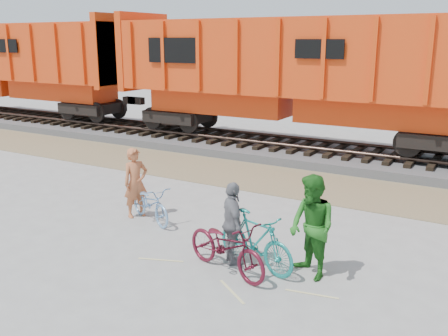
{
  "coord_description": "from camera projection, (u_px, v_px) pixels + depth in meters",
  "views": [
    {
      "loc": [
        4.51,
        -7.87,
        4.14
      ],
      "look_at": [
        -0.92,
        1.5,
        1.34
      ],
      "focal_mm": 40.0,
      "sensor_mm": 36.0,
      "label": 1
    }
  ],
  "objects": [
    {
      "name": "ground",
      "position": [
        226.0,
        256.0,
        9.82
      ],
      "size": [
        120.0,
        120.0,
        0.0
      ],
      "primitive_type": "plane",
      "color": "#9E9E99",
      "rests_on": "ground"
    },
    {
      "name": "gravel_strip",
      "position": [
        321.0,
        186.0,
        14.42
      ],
      "size": [
        120.0,
        3.0,
        0.02
      ],
      "primitive_type": "cube",
      "color": "#917E5A",
      "rests_on": "ground"
    },
    {
      "name": "ballast_bed",
      "position": [
        355.0,
        158.0,
        17.32
      ],
      "size": [
        120.0,
        4.0,
        0.3
      ],
      "primitive_type": "cube",
      "color": "slate",
      "rests_on": "ground"
    },
    {
      "name": "track",
      "position": [
        356.0,
        148.0,
        17.24
      ],
      "size": [
        120.0,
        2.6,
        0.24
      ],
      "color": "black",
      "rests_on": "ballast_bed"
    },
    {
      "name": "hopper_car_left",
      "position": [
        16.0,
        62.0,
        25.01
      ],
      "size": [
        14.0,
        3.13,
        4.65
      ],
      "color": "black",
      "rests_on": "track"
    },
    {
      "name": "hopper_car_center",
      "position": [
        295.0,
        72.0,
        17.73
      ],
      "size": [
        14.0,
        3.13,
        4.65
      ],
      "color": "black",
      "rests_on": "track"
    },
    {
      "name": "bicycle_blue",
      "position": [
        150.0,
        203.0,
        11.59
      ],
      "size": [
        1.76,
        1.21,
        0.87
      ],
      "primitive_type": "imported",
      "rotation": [
        0.0,
        0.0,
        1.15
      ],
      "color": "#78A7D5",
      "rests_on": "ground"
    },
    {
      "name": "bicycle_teal",
      "position": [
        256.0,
        241.0,
        9.17
      ],
      "size": [
        1.88,
        1.01,
        1.09
      ],
      "primitive_type": "imported",
      "rotation": [
        0.0,
        0.0,
        1.28
      ],
      "color": "#19857E",
      "rests_on": "ground"
    },
    {
      "name": "bicycle_maroon",
      "position": [
        227.0,
        246.0,
        9.01
      ],
      "size": [
        2.06,
        1.24,
        1.02
      ],
      "primitive_type": "imported",
      "rotation": [
        0.0,
        0.0,
        1.26
      ],
      "color": "#531020",
      "rests_on": "ground"
    },
    {
      "name": "person_solo",
      "position": [
        136.0,
        183.0,
        11.82
      ],
      "size": [
        0.63,
        0.72,
        1.68
      ],
      "primitive_type": "imported",
      "rotation": [
        0.0,
        0.0,
        1.12
      ],
      "color": "#BB643A",
      "rests_on": "ground"
    },
    {
      "name": "person_man",
      "position": [
        312.0,
        227.0,
        8.76
      ],
      "size": [
        1.15,
        1.1,
        1.87
      ],
      "primitive_type": "imported",
      "rotation": [
        0.0,
        0.0,
        -0.59
      ],
      "color": "#21681D",
      "rests_on": "ground"
    },
    {
      "name": "person_woman",
      "position": [
        233.0,
        223.0,
        9.32
      ],
      "size": [
        0.93,
        0.94,
        1.59
      ],
      "primitive_type": "imported",
      "rotation": [
        0.0,
        0.0,
        2.34
      ],
      "color": "slate",
      "rests_on": "ground"
    }
  ]
}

